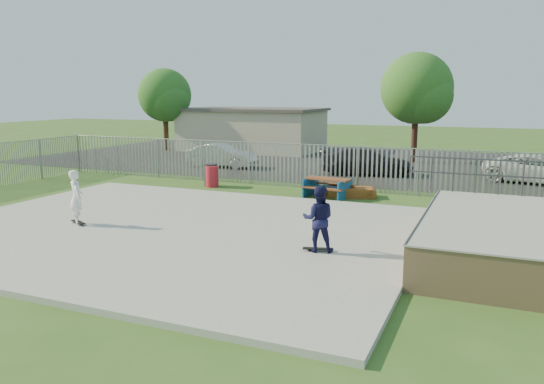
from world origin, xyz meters
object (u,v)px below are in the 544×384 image
at_px(car_silver, 222,156).
at_px(tree_left, 165,95).
at_px(funbox, 347,192).
at_px(trash_bin_grey, 211,175).
at_px(car_white, 539,169).
at_px(trash_bin_red, 212,176).
at_px(tree_mid, 417,89).
at_px(picnic_table, 327,187).
at_px(skater_navy, 318,219).
at_px(skater_white, 76,197).
at_px(car_dark, 367,161).

xyz_separation_m(car_silver, tree_left, (-8.59, 6.97, 3.44)).
relative_size(funbox, trash_bin_grey, 2.06).
bearing_deg(car_white, car_silver, 106.99).
bearing_deg(car_white, trash_bin_red, 130.33).
distance_m(funbox, tree_left, 22.26).
height_order(trash_bin_grey, tree_mid, tree_mid).
bearing_deg(picnic_table, tree_left, 149.49).
bearing_deg(car_silver, car_white, -88.65).
xyz_separation_m(trash_bin_grey, skater_navy, (8.00, -8.44, 0.50)).
distance_m(trash_bin_red, car_silver, 6.62).
bearing_deg(tree_left, trash_bin_red, -48.99).
xyz_separation_m(trash_bin_red, skater_white, (-0.12, -8.46, 0.53)).
bearing_deg(picnic_table, car_silver, 150.56).
bearing_deg(car_white, funbox, 146.00).
distance_m(picnic_table, skater_white, 10.04).
bearing_deg(car_silver, skater_navy, -145.25).
height_order(funbox, skater_white, skater_white).
distance_m(funbox, trash_bin_grey, 6.55).
relative_size(picnic_table, trash_bin_grey, 1.97).
distance_m(car_white, tree_left, 26.20).
xyz_separation_m(picnic_table, funbox, (0.76, 0.38, -0.21)).
distance_m(car_dark, skater_white, 16.03).
xyz_separation_m(trash_bin_red, trash_bin_grey, (-0.15, 0.14, 0.03)).
height_order(trash_bin_red, trash_bin_grey, trash_bin_grey).
bearing_deg(picnic_table, car_white, 48.39).
distance_m(car_dark, car_white, 8.24).
bearing_deg(skater_navy, car_white, -127.99).
xyz_separation_m(tree_mid, skater_navy, (0.63, -21.18, -3.54)).
xyz_separation_m(funbox, car_white, (7.54, 6.80, 0.51)).
relative_size(car_dark, tree_left, 0.79).
relative_size(picnic_table, skater_white, 1.19).
distance_m(funbox, car_dark, 6.42).
distance_m(car_silver, tree_left, 11.58).
bearing_deg(car_silver, car_dark, -88.73).
height_order(trash_bin_grey, skater_white, skater_white).
distance_m(car_silver, car_dark, 8.45).
bearing_deg(trash_bin_grey, trash_bin_red, -44.12).
relative_size(picnic_table, skater_navy, 1.19).
bearing_deg(trash_bin_red, car_white, 26.37).
distance_m(picnic_table, skater_navy, 8.35).
xyz_separation_m(funbox, car_dark, (-0.69, 6.36, 0.53)).
relative_size(tree_mid, skater_navy, 3.90).
relative_size(car_white, skater_white, 2.83).
bearing_deg(skater_navy, trash_bin_red, -62.73).
bearing_deg(trash_bin_grey, tree_mid, 59.94).
xyz_separation_m(tree_left, skater_navy, (19.16, -21.30, -3.12)).
distance_m(tree_left, skater_white, 24.41).
height_order(funbox, trash_bin_grey, trash_bin_grey).
relative_size(car_silver, skater_navy, 2.38).
xyz_separation_m(skater_navy, skater_white, (-7.97, -0.17, 0.00)).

